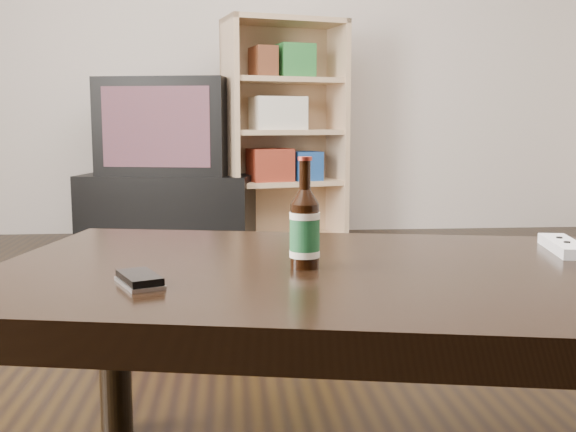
{
  "coord_description": "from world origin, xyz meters",
  "views": [
    {
      "loc": [
        -0.14,
        -1.62,
        0.75
      ],
      "look_at": [
        -0.03,
        -0.44,
        0.58
      ],
      "focal_mm": 42.0,
      "sensor_mm": 36.0,
      "label": 1
    }
  ],
  "objects": [
    {
      "name": "tv_stand",
      "position": [
        -0.52,
        2.67,
        0.21
      ],
      "size": [
        1.15,
        0.73,
        0.43
      ],
      "primitive_type": "cube",
      "rotation": [
        0.0,
        0.0,
        -0.2
      ],
      "color": "black",
      "rests_on": "floor"
    },
    {
      "name": "bookshelf",
      "position": [
        0.19,
        2.63,
        0.72
      ],
      "size": [
        0.8,
        0.52,
        1.38
      ],
      "rotation": [
        0.0,
        0.0,
        0.26
      ],
      "color": "tan",
      "rests_on": "floor"
    },
    {
      "name": "floor",
      "position": [
        0.0,
        0.0,
        -0.01
      ],
      "size": [
        5.0,
        6.0,
        0.01
      ],
      "primitive_type": "cube",
      "color": "black",
      "rests_on": "ground"
    },
    {
      "name": "beer_bottle",
      "position": [
        -0.0,
        -0.44,
        0.56
      ],
      "size": [
        0.06,
        0.06,
        0.2
      ],
      "rotation": [
        0.0,
        0.0,
        0.02
      ],
      "color": "black",
      "rests_on": "coffee_table"
    },
    {
      "name": "tv",
      "position": [
        -0.52,
        2.67,
        0.72
      ],
      "size": [
        0.87,
        0.64,
        0.59
      ],
      "rotation": [
        0.0,
        0.0,
        -0.2
      ],
      "color": "black",
      "rests_on": "tv_stand"
    },
    {
      "name": "coffee_table",
      "position": [
        0.08,
        -0.44,
        0.42
      ],
      "size": [
        1.42,
        1.0,
        0.49
      ],
      "rotation": [
        0.0,
        0.0,
        -0.2
      ],
      "color": "black",
      "rests_on": "floor"
    },
    {
      "name": "wall_back",
      "position": [
        0.0,
        3.01,
        1.35
      ],
      "size": [
        5.0,
        0.02,
        2.7
      ],
      "primitive_type": "cube",
      "color": "beige",
      "rests_on": "ground"
    },
    {
      "name": "remote",
      "position": [
        0.54,
        -0.33,
        0.5
      ],
      "size": [
        0.09,
        0.2,
        0.02
      ],
      "rotation": [
        0.0,
        0.0,
        -0.2
      ],
      "color": "white",
      "rests_on": "coffee_table"
    },
    {
      "name": "phone",
      "position": [
        -0.28,
        -0.55,
        0.5
      ],
      "size": [
        0.09,
        0.12,
        0.02
      ],
      "rotation": [
        0.0,
        0.0,
        0.41
      ],
      "color": "silver",
      "rests_on": "coffee_table"
    }
  ]
}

